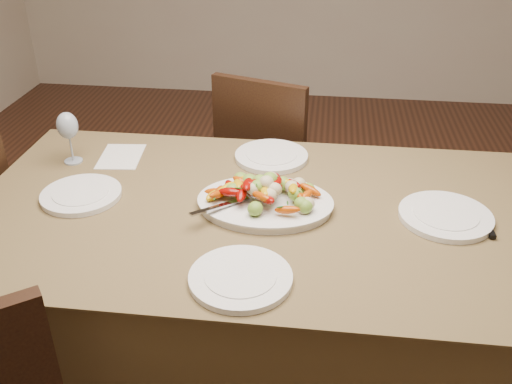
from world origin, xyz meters
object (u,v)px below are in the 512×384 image
object	(u,v)px
plate_far	(271,157)
plate_left	(81,195)
serving_platter	(265,205)
plate_right	(445,216)
wine_glass	(69,136)
chair_far	(276,166)
dining_table	(256,301)
plate_near	(241,278)

from	to	relation	value
plate_far	plate_left	bearing A→B (deg)	-148.50
serving_platter	plate_right	bearing A→B (deg)	0.65
plate_left	wine_glass	xyz separation A→B (m)	(-0.13, 0.24, 0.09)
serving_platter	plate_right	size ratio (longest dim) A/B	1.47
plate_left	plate_far	xyz separation A→B (m)	(0.59, 0.36, 0.00)
chair_far	plate_right	xyz separation A→B (m)	(0.60, -0.84, 0.29)
wine_glass	chair_far	bearing A→B (deg)	41.38
dining_table	plate_right	distance (m)	0.70
dining_table	serving_platter	world-z (taller)	serving_platter
dining_table	chair_far	world-z (taller)	chair_far
plate_left	wine_glass	size ratio (longest dim) A/B	1.27
chair_far	plate_left	size ratio (longest dim) A/B	3.64
dining_table	plate_far	xyz separation A→B (m)	(0.01, 0.36, 0.39)
plate_left	plate_right	world-z (taller)	same
serving_platter	plate_far	world-z (taller)	serving_platter
plate_right	plate_near	distance (m)	0.69
plate_right	dining_table	bearing A→B (deg)	-178.33
plate_near	serving_platter	bearing A→B (deg)	86.61
dining_table	serving_platter	bearing A→B (deg)	21.04
dining_table	wine_glass	size ratio (longest dim) A/B	8.98
plate_left	plate_far	distance (m)	0.69
chair_far	plate_left	distance (m)	1.06
plate_near	wine_glass	distance (m)	0.94
dining_table	chair_far	size ratio (longest dim) A/B	1.94
serving_platter	plate_left	world-z (taller)	serving_platter
plate_right	plate_near	size ratio (longest dim) A/B	1.04
plate_far	plate_near	size ratio (longest dim) A/B	0.99
chair_far	plate_far	world-z (taller)	chair_far
plate_left	dining_table	bearing A→B (deg)	0.09
plate_left	chair_far	bearing A→B (deg)	56.60
dining_table	plate_far	world-z (taller)	plate_far
serving_platter	chair_far	bearing A→B (deg)	92.90
plate_right	plate_far	world-z (taller)	same
plate_far	wine_glass	bearing A→B (deg)	-170.71
plate_far	serving_platter	bearing A→B (deg)	-87.29
serving_platter	plate_right	world-z (taller)	serving_platter
plate_left	wine_glass	world-z (taller)	wine_glass
plate_left	plate_near	distance (m)	0.69
dining_table	wine_glass	xyz separation A→B (m)	(-0.71, 0.24, 0.48)
plate_far	plate_near	world-z (taller)	same
serving_platter	plate_far	size ratio (longest dim) A/B	1.55
chair_far	plate_near	bearing A→B (deg)	109.31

